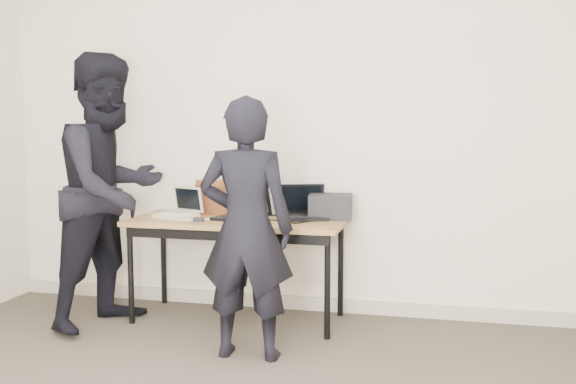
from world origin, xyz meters
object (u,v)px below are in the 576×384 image
(equipment_box, at_px, (331,206))
(person_observer, at_px, (111,191))
(laptop_beige, at_px, (179,211))
(person_typist, at_px, (246,229))
(leather_satchel, at_px, (223,197))
(desk, at_px, (237,228))
(laptop_right, at_px, (303,211))
(laptop_center, at_px, (243,211))

(equipment_box, xyz_separation_m, person_observer, (-1.44, -0.46, 0.12))
(laptop_beige, relative_size, person_typist, 0.22)
(laptop_beige, bearing_deg, leather_satchel, 65.72)
(leather_satchel, bearing_deg, desk, -43.10)
(leather_satchel, relative_size, equipment_box, 1.29)
(person_observer, bearing_deg, leather_satchel, -32.78)
(laptop_beige, relative_size, equipment_box, 1.16)
(laptop_right, xyz_separation_m, person_typist, (-0.17, -0.83, -0.00))
(equipment_box, bearing_deg, leather_satchel, 177.48)
(desk, distance_m, person_typist, 0.74)
(equipment_box, xyz_separation_m, person_typist, (-0.36, -0.87, -0.03))
(laptop_right, distance_m, person_observer, 1.33)
(equipment_box, relative_size, person_observer, 0.16)
(laptop_right, distance_m, person_typist, 0.84)
(laptop_center, bearing_deg, laptop_beige, -159.77)
(laptop_center, relative_size, person_observer, 0.21)
(leather_satchel, height_order, equipment_box, leather_satchel)
(leather_satchel, xyz_separation_m, person_observer, (-0.63, -0.50, 0.08))
(person_typist, height_order, person_observer, person_observer)
(laptop_beige, relative_size, leather_satchel, 0.90)
(laptop_right, bearing_deg, equipment_box, -7.68)
(person_typist, bearing_deg, equipment_box, -115.46)
(laptop_center, xyz_separation_m, laptop_right, (0.40, 0.13, -0.00))
(person_observer, bearing_deg, laptop_right, -52.44)
(desk, height_order, person_typist, person_typist)
(desk, xyz_separation_m, person_observer, (-0.81, -0.27, 0.27))
(equipment_box, bearing_deg, desk, -163.06)
(desk, xyz_separation_m, laptop_right, (0.44, 0.15, 0.11))
(laptop_right, relative_size, leather_satchel, 1.06)
(person_typist, bearing_deg, laptop_right, -104.47)
(person_observer, bearing_deg, desk, -52.61)
(laptop_right, bearing_deg, laptop_center, 178.35)
(equipment_box, relative_size, person_typist, 0.19)
(laptop_beige, distance_m, laptop_center, 0.47)
(laptop_right, height_order, equipment_box, laptop_right)
(laptop_beige, bearing_deg, desk, 23.30)
(person_observer, bearing_deg, equipment_box, -53.33)
(leather_satchel, bearing_deg, laptop_beige, -128.60)
(laptop_beige, height_order, person_observer, person_observer)
(desk, distance_m, laptop_center, 0.12)
(laptop_right, distance_m, leather_satchel, 0.63)
(equipment_box, bearing_deg, person_observer, -162.13)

